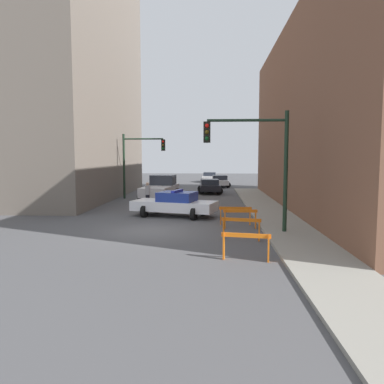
{
  "coord_description": "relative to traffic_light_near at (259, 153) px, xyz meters",
  "views": [
    {
      "loc": [
        2.76,
        -16.69,
        3.35
      ],
      "look_at": [
        1.43,
        7.34,
        1.1
      ],
      "focal_mm": 35.0,
      "sensor_mm": 36.0,
      "label": 1
    }
  ],
  "objects": [
    {
      "name": "parked_car_far",
      "position": [
        -2.38,
        34.17,
        -2.86
      ],
      "size": [
        2.39,
        4.37,
        1.31
      ],
      "rotation": [
        0.0,
        0.0,
        -0.04
      ],
      "color": "silver",
      "rests_on": "ground_plane"
    },
    {
      "name": "police_car",
      "position": [
        -4.1,
        4.58,
        -2.81
      ],
      "size": [
        5.03,
        3.12,
        1.52
      ],
      "rotation": [
        0.0,
        0.0,
        1.3
      ],
      "color": "white",
      "rests_on": "ground_plane"
    },
    {
      "name": "building_right",
      "position": [
        8.67,
        8.39,
        2.41
      ],
      "size": [
        12.0,
        28.0,
        11.88
      ],
      "color": "brown",
      "rests_on": "ground_plane"
    },
    {
      "name": "barrier_corner",
      "position": [
        -0.84,
        2.1,
        -2.91
      ],
      "size": [
        1.6,
        0.19,
        0.9
      ],
      "rotation": [
        0.0,
        0.0,
        -0.02
      ],
      "color": "orange",
      "rests_on": "ground_plane"
    },
    {
      "name": "white_truck",
      "position": [
        -6.08,
        13.05,
        -2.62
      ],
      "size": [
        3.01,
        5.58,
        1.9
      ],
      "rotation": [
        0.0,
        0.0,
        -0.11
      ],
      "color": "silver",
      "rests_on": "ground_plane"
    },
    {
      "name": "barrier_front",
      "position": [
        -0.89,
        -4.35,
        -2.91
      ],
      "size": [
        1.59,
        0.41,
        0.9
      ],
      "rotation": [
        0.0,
        0.0,
        -0.17
      ],
      "color": "orange",
      "rests_on": "ground_plane"
    },
    {
      "name": "traffic_light_far",
      "position": [
        -8.03,
        13.57,
        -0.13
      ],
      "size": [
        3.44,
        0.35,
        5.2
      ],
      "color": "black",
      "rests_on": "ground_plane"
    },
    {
      "name": "building_corner_left",
      "position": [
        -16.73,
        14.39,
        8.92
      ],
      "size": [
        14.0,
        20.0,
        24.9
      ],
      "color": "#6B6056",
      "rests_on": "ground_plane"
    },
    {
      "name": "traffic_light_near",
      "position": [
        0.0,
        0.0,
        0.0
      ],
      "size": [
        3.64,
        0.35,
        5.2
      ],
      "color": "black",
      "rests_on": "sidewalk_right"
    },
    {
      "name": "sidewalk_right",
      "position": [
        1.47,
        0.39,
        -3.47
      ],
      "size": [
        2.4,
        44.0,
        0.12
      ],
      "color": "gray",
      "rests_on": "ground_plane"
    },
    {
      "name": "parked_car_near",
      "position": [
        -2.23,
        18.35,
        -2.86
      ],
      "size": [
        2.41,
        4.38,
        1.31
      ],
      "rotation": [
        0.0,
        0.0,
        0.05
      ],
      "color": "black",
      "rests_on": "ground_plane"
    },
    {
      "name": "barrier_mid",
      "position": [
        -0.81,
        -1.32,
        -2.91
      ],
      "size": [
        1.58,
        0.46,
        0.9
      ],
      "rotation": [
        0.0,
        0.0,
        -0.21
      ],
      "color": "orange",
      "rests_on": "ground_plane"
    },
    {
      "name": "parked_car_mid",
      "position": [
        -1.17,
        25.8,
        -2.86
      ],
      "size": [
        2.38,
        4.36,
        1.31
      ],
      "rotation": [
        0.0,
        0.0,
        0.04
      ],
      "color": "silver",
      "rests_on": "ground_plane"
    },
    {
      "name": "pedestrian_crossing",
      "position": [
        -6.36,
        8.62,
        -2.67
      ],
      "size": [
        0.5,
        0.5,
        1.66
      ],
      "rotation": [
        0.0,
        0.0,
        2.18
      ],
      "color": "black",
      "rests_on": "ground_plane"
    },
    {
      "name": "barrier_back",
      "position": [
        -0.67,
        1.17,
        -2.91
      ],
      "size": [
        1.6,
        0.2,
        0.9
      ],
      "rotation": [
        0.0,
        0.0,
        0.03
      ],
      "color": "orange",
      "rests_on": "ground_plane"
    },
    {
      "name": "ground_plane",
      "position": [
        -4.73,
        0.39,
        -3.53
      ],
      "size": [
        120.0,
        120.0,
        0.0
      ],
      "primitive_type": "plane",
      "color": "#4C4C4F"
    }
  ]
}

